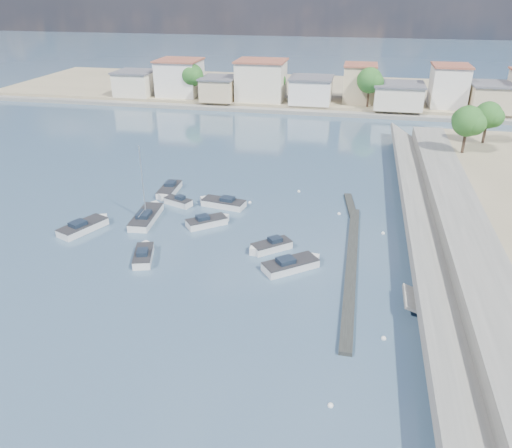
% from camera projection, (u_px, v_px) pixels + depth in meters
% --- Properties ---
extents(ground, '(400.00, 400.00, 0.00)m').
position_uv_depth(ground, '(311.00, 163.00, 75.41)').
color(ground, '#2B4357').
rests_on(ground, ground).
extents(seawall_walkway, '(5.00, 90.00, 1.80)m').
position_uv_depth(seawall_walkway, '(474.00, 255.00, 47.83)').
color(seawall_walkway, slate).
rests_on(seawall_walkway, ground).
extents(breakwater, '(2.00, 31.02, 0.35)m').
position_uv_depth(breakwater, '(351.00, 252.00, 49.98)').
color(breakwater, black).
rests_on(breakwater, ground).
extents(far_shore_land, '(160.00, 40.00, 1.40)m').
position_uv_depth(far_shore_land, '(334.00, 92.00, 120.97)').
color(far_shore_land, gray).
rests_on(far_shore_land, ground).
extents(far_shore_quay, '(160.00, 2.50, 0.80)m').
position_uv_depth(far_shore_quay, '(327.00, 113.00, 102.58)').
color(far_shore_quay, slate).
rests_on(far_shore_quay, ground).
extents(far_town, '(113.01, 12.80, 8.35)m').
position_uv_depth(far_town, '(382.00, 87.00, 103.88)').
color(far_town, beige).
rests_on(far_town, far_shore_land).
extents(shore_trees, '(74.56, 38.32, 7.92)m').
position_uv_depth(shore_trees, '(371.00, 89.00, 95.98)').
color(shore_trees, '#38281E').
rests_on(shore_trees, ground).
extents(motorboat_a, '(2.85, 4.79, 1.48)m').
position_uv_depth(motorboat_a, '(144.00, 255.00, 48.96)').
color(motorboat_a, silver).
rests_on(motorboat_a, ground).
extents(motorboat_b, '(4.59, 4.17, 1.48)m').
position_uv_depth(motorboat_b, '(209.00, 222.00, 55.80)').
color(motorboat_b, silver).
rests_on(motorboat_b, ground).
extents(motorboat_c, '(5.90, 2.88, 1.48)m').
position_uv_depth(motorboat_c, '(222.00, 203.00, 60.54)').
color(motorboat_c, silver).
rests_on(motorboat_c, ground).
extents(motorboat_d, '(4.19, 3.92, 1.48)m').
position_uv_depth(motorboat_d, '(270.00, 247.00, 50.47)').
color(motorboat_d, silver).
rests_on(motorboat_d, ground).
extents(motorboat_e, '(4.14, 6.00, 1.48)m').
position_uv_depth(motorboat_e, '(85.00, 226.00, 54.72)').
color(motorboat_e, silver).
rests_on(motorboat_e, ground).
extents(motorboat_f, '(3.90, 2.59, 1.48)m').
position_uv_depth(motorboat_f, '(177.00, 202.00, 60.95)').
color(motorboat_f, silver).
rests_on(motorboat_f, ground).
extents(motorboat_g, '(2.14, 5.69, 1.48)m').
position_uv_depth(motorboat_g, '(169.00, 190.00, 64.24)').
color(motorboat_g, silver).
rests_on(motorboat_g, ground).
extents(motorboat_h, '(5.43, 4.89, 1.48)m').
position_uv_depth(motorboat_h, '(293.00, 265.00, 47.27)').
color(motorboat_h, silver).
rests_on(motorboat_h, ground).
extents(sailboat, '(2.78, 7.32, 9.00)m').
position_uv_depth(sailboat, '(147.00, 216.00, 57.13)').
color(sailboat, silver).
rests_on(sailboat, ground).
extents(mooring_buoys, '(16.31, 36.32, 0.39)m').
position_uv_depth(mooring_buoys, '(325.00, 245.00, 51.43)').
color(mooring_buoys, white).
rests_on(mooring_buoys, ground).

